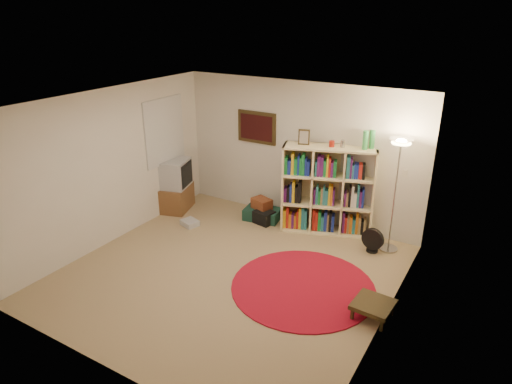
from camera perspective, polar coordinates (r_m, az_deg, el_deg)
room at (r=6.31m, az=-3.75°, el=-0.01°), size 4.54×4.54×2.54m
bookshelf at (r=7.81m, az=8.76°, el=0.12°), size 1.58×0.91×1.83m
floor_lamp at (r=7.13m, az=17.47°, el=3.94°), size 0.38×0.38×1.84m
floor_fan at (r=7.49m, az=14.37°, el=-5.87°), size 0.36×0.21×0.41m
tv_stand at (r=8.78m, az=-9.98°, el=0.76°), size 0.65×0.79×1.00m
dvd_box at (r=8.26m, az=-8.27°, el=-3.83°), size 0.35×0.32×0.10m
suitcase at (r=8.38m, az=0.78°, el=-2.77°), size 0.69×0.50×0.21m
wicker_basket at (r=8.31m, az=0.72°, el=-1.47°), size 0.41×0.35×0.20m
duffel_bag at (r=8.23m, az=1.01°, el=-3.15°), size 0.38×0.34×0.23m
paper_towel at (r=8.07m, az=3.93°, el=-3.57°), size 0.14×0.14×0.27m
red_rug at (r=6.53m, az=5.89°, el=-11.69°), size 2.01×2.01×0.02m
side_table at (r=6.04m, az=14.45°, el=-13.52°), size 0.51×0.51×0.22m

